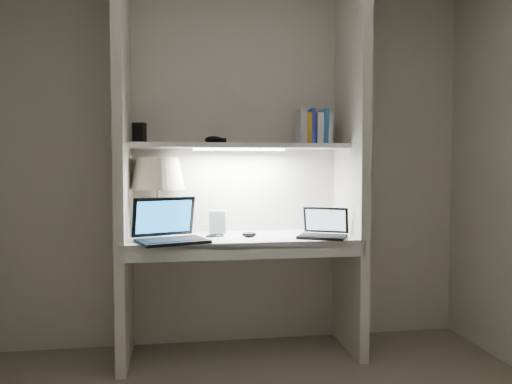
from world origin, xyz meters
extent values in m
cube|color=beige|center=(0.00, 1.50, 1.25)|extent=(3.20, 0.01, 2.50)
cube|color=beige|center=(-0.73, 1.23, 1.25)|extent=(0.06, 0.55, 2.50)
cube|color=beige|center=(0.73, 1.23, 1.25)|extent=(0.06, 0.55, 2.50)
cube|color=white|center=(0.00, 1.23, 0.75)|extent=(1.40, 0.55, 0.04)
cube|color=silver|center=(0.00, 0.96, 0.72)|extent=(1.46, 0.03, 0.10)
cube|color=silver|center=(0.00, 1.32, 1.35)|extent=(1.40, 0.36, 0.03)
cube|color=white|center=(0.00, 1.32, 1.33)|extent=(0.60, 0.04, 0.02)
cylinder|color=white|center=(-0.53, 1.37, 0.78)|extent=(0.13, 0.13, 0.02)
ellipsoid|color=white|center=(-0.53, 1.37, 0.90)|extent=(0.17, 0.17, 0.22)
cylinder|color=white|center=(-0.53, 1.37, 1.02)|extent=(0.03, 0.03, 0.09)
sphere|color=#FFD899|center=(-0.53, 1.37, 1.11)|extent=(0.05, 0.05, 0.05)
cube|color=black|center=(-0.43, 1.03, 0.78)|extent=(0.46, 0.38, 0.02)
cube|color=black|center=(-0.43, 1.03, 0.79)|extent=(0.37, 0.29, 0.00)
cube|color=black|center=(-0.49, 1.18, 0.91)|extent=(0.39, 0.20, 0.24)
cube|color=#1C8CF2|center=(-0.48, 1.17, 0.91)|extent=(0.34, 0.16, 0.20)
cube|color=black|center=(0.49, 1.07, 0.78)|extent=(0.35, 0.31, 0.02)
cube|color=black|center=(0.49, 1.07, 0.79)|extent=(0.28, 0.24, 0.00)
cube|color=black|center=(0.55, 1.18, 0.87)|extent=(0.28, 0.18, 0.17)
cube|color=silver|center=(0.54, 1.17, 0.87)|extent=(0.25, 0.15, 0.14)
cube|color=silver|center=(-0.14, 1.39, 0.85)|extent=(0.12, 0.10, 0.15)
ellipsoid|color=black|center=(0.04, 1.18, 0.79)|extent=(0.10, 0.07, 0.03)
torus|color=black|center=(-0.16, 1.25, 0.78)|extent=(0.12, 0.12, 0.01)
cube|color=yellow|center=(-0.64, 1.16, 0.77)|extent=(0.07, 0.07, 0.00)
cube|color=silver|center=(0.60, 1.33, 1.47)|extent=(0.03, 0.15, 0.21)
cube|color=#255F95|center=(0.57, 1.33, 1.48)|extent=(0.04, 0.15, 0.23)
cube|color=silver|center=(0.53, 1.33, 1.47)|extent=(0.04, 0.15, 0.21)
cube|color=#2837AD|center=(0.48, 1.33, 1.48)|extent=(0.03, 0.15, 0.23)
cube|color=#C6801B|center=(0.45, 1.33, 1.47)|extent=(0.03, 0.15, 0.21)
cube|color=#BABABF|center=(0.41, 1.33, 1.48)|extent=(0.04, 0.15, 0.23)
cube|color=black|center=(-0.64, 1.37, 1.43)|extent=(0.09, 0.08, 0.13)
ellipsoid|color=black|center=(-0.16, 1.38, 1.39)|extent=(0.13, 0.09, 0.05)
camera|label=1|loc=(-0.39, -1.92, 1.22)|focal=35.00mm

